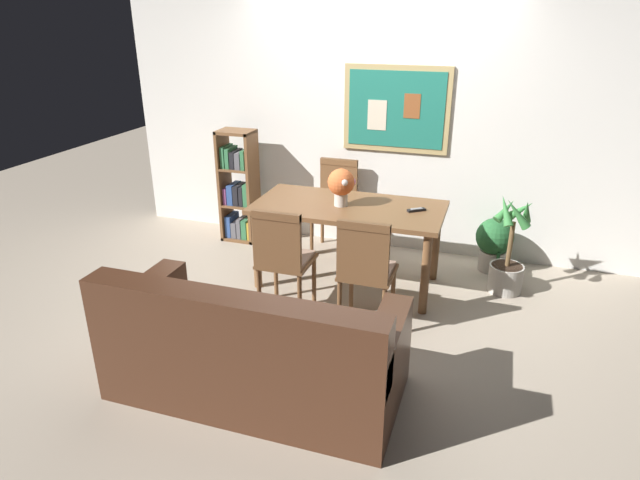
# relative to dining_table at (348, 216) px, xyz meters

# --- Properties ---
(ground_plane) EXTENTS (12.00, 12.00, 0.00)m
(ground_plane) POSITION_rel_dining_table_xyz_m (-0.02, -0.35, -0.64)
(ground_plane) COLOR tan
(wall_back_with_painting) EXTENTS (5.20, 0.14, 2.60)m
(wall_back_with_painting) POSITION_rel_dining_table_xyz_m (-0.02, 0.99, 0.66)
(wall_back_with_painting) COLOR silver
(wall_back_with_painting) RESTS_ON ground_plane
(dining_table) EXTENTS (1.61, 0.80, 0.73)m
(dining_table) POSITION_rel_dining_table_xyz_m (0.00, 0.00, 0.00)
(dining_table) COLOR brown
(dining_table) RESTS_ON ground_plane
(dining_chair_far_left) EXTENTS (0.40, 0.41, 0.91)m
(dining_chair_far_left) POSITION_rel_dining_table_xyz_m (-0.33, 0.72, -0.10)
(dining_chair_far_left) COLOR brown
(dining_chair_far_left) RESTS_ON ground_plane
(dining_chair_near_right) EXTENTS (0.40, 0.41, 0.91)m
(dining_chair_near_right) POSITION_rel_dining_table_xyz_m (0.33, -0.70, -0.10)
(dining_chair_near_right) COLOR brown
(dining_chair_near_right) RESTS_ON ground_plane
(dining_chair_near_left) EXTENTS (0.40, 0.41, 0.91)m
(dining_chair_near_left) POSITION_rel_dining_table_xyz_m (-0.33, -0.70, -0.10)
(dining_chair_near_left) COLOR brown
(dining_chair_near_left) RESTS_ON ground_plane
(leather_couch) EXTENTS (1.80, 0.84, 0.84)m
(leather_couch) POSITION_rel_dining_table_xyz_m (-0.14, -1.68, -0.33)
(leather_couch) COLOR #472819
(leather_couch) RESTS_ON ground_plane
(bookshelf) EXTENTS (0.36, 0.28, 1.16)m
(bookshelf) POSITION_rel_dining_table_xyz_m (-1.35, 0.64, -0.11)
(bookshelf) COLOR brown
(bookshelf) RESTS_ON ground_plane
(potted_ivy) EXTENTS (0.34, 0.34, 0.55)m
(potted_ivy) POSITION_rel_dining_table_xyz_m (1.22, 0.68, -0.35)
(potted_ivy) COLOR #B2ADA3
(potted_ivy) RESTS_ON ground_plane
(potted_palm) EXTENTS (0.35, 0.34, 0.89)m
(potted_palm) POSITION_rel_dining_table_xyz_m (1.35, 0.28, -0.34)
(potted_palm) COLOR #B2ADA3
(potted_palm) RESTS_ON ground_plane
(flower_vase) EXTENTS (0.23, 0.23, 0.32)m
(flower_vase) POSITION_rel_dining_table_xyz_m (-0.06, -0.02, 0.29)
(flower_vase) COLOR beige
(flower_vase) RESTS_ON dining_table
(tv_remote) EXTENTS (0.15, 0.13, 0.02)m
(tv_remote) POSITION_rel_dining_table_xyz_m (0.57, 0.04, 0.11)
(tv_remote) COLOR black
(tv_remote) RESTS_ON dining_table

